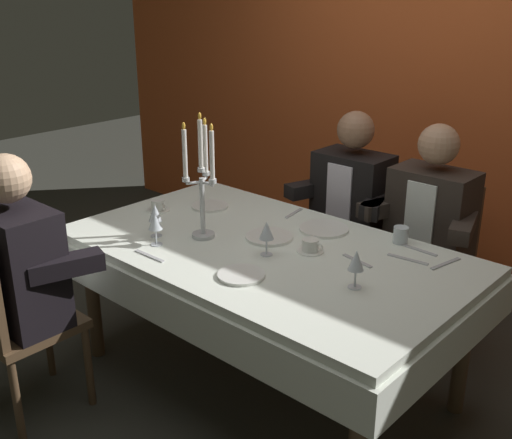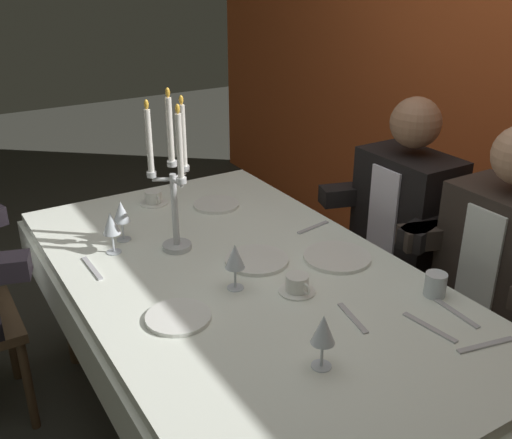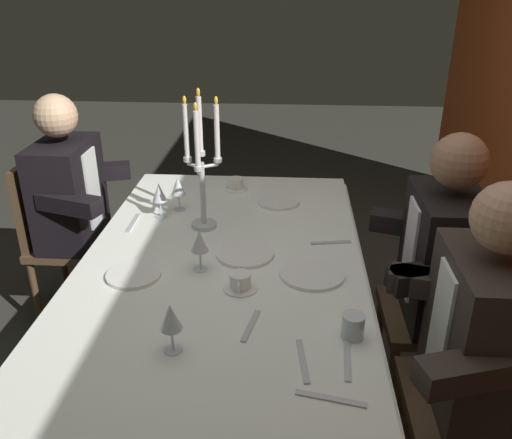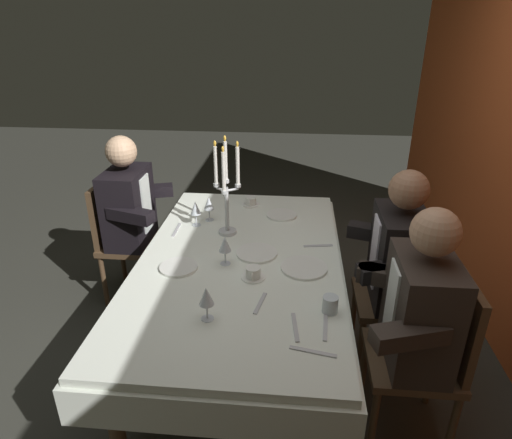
{
  "view_description": "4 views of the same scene",
  "coord_description": "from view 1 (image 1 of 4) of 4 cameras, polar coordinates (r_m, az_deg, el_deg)",
  "views": [
    {
      "loc": [
        1.77,
        -2.01,
        1.89
      ],
      "look_at": [
        -0.15,
        0.1,
        0.81
      ],
      "focal_mm": 43.61,
      "sensor_mm": 36.0,
      "label": 1
    },
    {
      "loc": [
        1.57,
        -0.9,
        1.76
      ],
      "look_at": [
        -0.15,
        0.14,
        0.86
      ],
      "focal_mm": 41.59,
      "sensor_mm": 36.0,
      "label": 2
    },
    {
      "loc": [
        1.8,
        0.26,
        1.77
      ],
      "look_at": [
        -0.18,
        0.13,
        0.84
      ],
      "focal_mm": 37.35,
      "sensor_mm": 36.0,
      "label": 3
    },
    {
      "loc": [
        2.09,
        0.29,
        1.95
      ],
      "look_at": [
        -0.17,
        0.08,
        0.9
      ],
      "focal_mm": 30.77,
      "sensor_mm": 36.0,
      "label": 4
    }
  ],
  "objects": [
    {
      "name": "fork_5",
      "position": [
        3.33,
        3.49,
        0.58
      ],
      "size": [
        0.05,
        0.17,
        0.01
      ],
      "primitive_type": "cube",
      "rotation": [
        0.0,
        0.0,
        1.74
      ],
      "color": "#B7B7BC",
      "rests_on": "dining_table"
    },
    {
      "name": "dinner_plate_1",
      "position": [
        3.01,
        1.21,
        -1.6
      ],
      "size": [
        0.23,
        0.23,
        0.01
      ],
      "primitive_type": "cylinder",
      "color": "white",
      "rests_on": "dining_table"
    },
    {
      "name": "coffee_cup_1",
      "position": [
        2.86,
        5.04,
        -2.47
      ],
      "size": [
        0.13,
        0.12,
        0.06
      ],
      "color": "white",
      "rests_on": "dining_table"
    },
    {
      "name": "candelabra",
      "position": [
        2.94,
        -5.0,
        3.36
      ],
      "size": [
        0.15,
        0.17,
        0.61
      ],
      "color": "silver",
      "rests_on": "dining_table"
    },
    {
      "name": "seated_diner_0",
      "position": [
        2.92,
        -21.04,
        -4.02
      ],
      "size": [
        0.63,
        0.48,
        1.24
      ],
      "color": "brown",
      "rests_on": "ground_plane"
    },
    {
      "name": "wine_glass_2",
      "position": [
        2.93,
        -9.24,
        -0.23
      ],
      "size": [
        0.07,
        0.07,
        0.16
      ],
      "color": "silver",
      "rests_on": "dining_table"
    },
    {
      "name": "seated_diner_1",
      "position": [
        3.64,
        8.83,
        1.99
      ],
      "size": [
        0.63,
        0.48,
        1.24
      ],
      "color": "brown",
      "rests_on": "ground_plane"
    },
    {
      "name": "knife_2",
      "position": [
        2.86,
        17.0,
        -3.89
      ],
      "size": [
        0.06,
        0.19,
        0.01
      ],
      "primitive_type": "cube",
      "rotation": [
        0.0,
        0.0,
        1.37
      ],
      "color": "#B7B7BC",
      "rests_on": "dining_table"
    },
    {
      "name": "dinner_plate_2",
      "position": [
        3.12,
        6.24,
        -0.86
      ],
      "size": [
        0.25,
        0.25,
        0.01
      ],
      "primitive_type": "cylinder",
      "color": "white",
      "rests_on": "dining_table"
    },
    {
      "name": "back_wall",
      "position": [
        4.11,
        16.73,
        12.34
      ],
      "size": [
        6.0,
        0.12,
        2.7
      ],
      "primitive_type": "cube",
      "color": "#D95A28",
      "rests_on": "ground_plane"
    },
    {
      "name": "ground_plane",
      "position": [
        3.28,
        0.75,
        -14.45
      ],
      "size": [
        12.0,
        12.0,
        0.0
      ],
      "primitive_type": "plane",
      "color": "#35362F"
    },
    {
      "name": "wine_glass_3",
      "position": [
        2.52,
        9.17,
        -3.84
      ],
      "size": [
        0.07,
        0.07,
        0.16
      ],
      "color": "silver",
      "rests_on": "dining_table"
    },
    {
      "name": "knife_3",
      "position": [
        2.97,
        14.67,
        -2.7
      ],
      "size": [
        0.19,
        0.03,
        0.01
      ],
      "primitive_type": "cube",
      "rotation": [
        0.0,
        0.0,
        -0.07
      ],
      "color": "#B7B7BC",
      "rests_on": "dining_table"
    },
    {
      "name": "dinner_plate_3",
      "position": [
        3.44,
        -4.26,
        1.24
      ],
      "size": [
        0.2,
        0.2,
        0.01
      ],
      "primitive_type": "cylinder",
      "color": "white",
      "rests_on": "dining_table"
    },
    {
      "name": "dining_table",
      "position": [
        2.97,
        0.8,
        -4.59
      ],
      "size": [
        1.94,
        1.14,
        0.74
      ],
      "color": "white",
      "rests_on": "ground_plane"
    },
    {
      "name": "seated_diner_2",
      "position": [
        3.41,
        15.79,
        0.13
      ],
      "size": [
        0.63,
        0.48,
        1.24
      ],
      "color": "brown",
      "rests_on": "ground_plane"
    },
    {
      "name": "knife_4",
      "position": [
        2.86,
        13.74,
        -3.57
      ],
      "size": [
        0.19,
        0.04,
        0.01
      ],
      "primitive_type": "cube",
      "rotation": [
        0.0,
        0.0,
        0.11
      ],
      "color": "#B7B7BC",
      "rests_on": "dining_table"
    },
    {
      "name": "coffee_cup_0",
      "position": [
        3.41,
        -8.96,
        1.24
      ],
      "size": [
        0.13,
        0.12,
        0.06
      ],
      "color": "white",
      "rests_on": "dining_table"
    },
    {
      "name": "fork_0",
      "position": [
        2.8,
        9.26,
        -3.75
      ],
      "size": [
        0.17,
        0.05,
        0.01
      ],
      "primitive_type": "cube",
      "rotation": [
        0.0,
        0.0,
        -0.2
      ],
      "color": "#B7B7BC",
      "rests_on": "dining_table"
    },
    {
      "name": "dinner_plate_0",
      "position": [
        2.62,
        -1.37,
        -5.11
      ],
      "size": [
        0.2,
        0.2,
        0.01
      ],
      "primitive_type": "cylinder",
      "color": "white",
      "rests_on": "dining_table"
    },
    {
      "name": "wine_glass_0",
      "position": [
        2.78,
        0.98,
        -1.1
      ],
      "size": [
        0.07,
        0.07,
        0.16
      ],
      "color": "silver",
      "rests_on": "dining_table"
    },
    {
      "name": "knife_1",
      "position": [
        2.85,
        -9.76,
        -3.31
      ],
      "size": [
        0.19,
        0.02,
        0.01
      ],
      "primitive_type": "cube",
      "rotation": [
        0.0,
        0.0,
        0.02
      ],
      "color": "#B7B7BC",
      "rests_on": "dining_table"
    },
    {
      "name": "wine_glass_1",
      "position": [
        3.03,
        -9.23,
        0.49
      ],
      "size": [
        0.07,
        0.07,
        0.16
      ],
      "color": "silver",
      "rests_on": "dining_table"
    },
    {
      "name": "water_tumbler_0",
      "position": [
        3.02,
        13.13,
        -1.39
      ],
      "size": [
        0.07,
        0.07,
        0.08
      ],
      "primitive_type": "cylinder",
      "color": "silver",
      "rests_on": "dining_table"
    }
  ]
}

